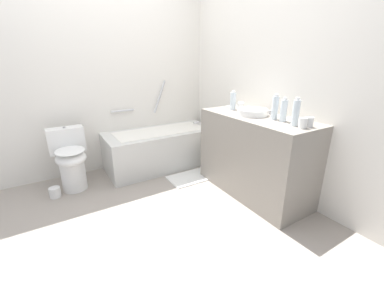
# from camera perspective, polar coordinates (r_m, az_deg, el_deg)

# --- Properties ---
(ground_plane) EXTENTS (3.94, 3.94, 0.00)m
(ground_plane) POSITION_cam_1_polar(r_m,az_deg,el_deg) (2.41, -11.87, -16.21)
(ground_plane) COLOR #9E9389
(wall_back_tiled) EXTENTS (3.34, 0.10, 2.39)m
(wall_back_tiled) POSITION_cam_1_polar(r_m,az_deg,el_deg) (3.28, -21.63, 14.66)
(wall_back_tiled) COLOR white
(wall_back_tiled) RESTS_ON ground_plane
(wall_right_mirror) EXTENTS (0.10, 2.97, 2.39)m
(wall_right_mirror) POSITION_cam_1_polar(r_m,az_deg,el_deg) (2.84, 17.40, 14.63)
(wall_right_mirror) COLOR white
(wall_right_mirror) RESTS_ON ground_plane
(bathtub) EXTENTS (1.44, 0.64, 1.12)m
(bathtub) POSITION_cam_1_polar(r_m,az_deg,el_deg) (3.30, -7.24, -0.71)
(bathtub) COLOR silver
(bathtub) RESTS_ON ground_plane
(toilet) EXTENTS (0.38, 0.50, 0.68)m
(toilet) POSITION_cam_1_polar(r_m,az_deg,el_deg) (2.98, -26.63, -3.13)
(toilet) COLOR white
(toilet) RESTS_ON ground_plane
(vanity_counter) EXTENTS (0.53, 1.24, 0.85)m
(vanity_counter) POSITION_cam_1_polar(r_m,az_deg,el_deg) (2.65, 14.34, -2.63)
(vanity_counter) COLOR gray
(vanity_counter) RESTS_ON ground_plane
(sink_basin) EXTENTS (0.31, 0.31, 0.06)m
(sink_basin) POSITION_cam_1_polar(r_m,az_deg,el_deg) (2.55, 13.99, 7.30)
(sink_basin) COLOR white
(sink_basin) RESTS_ON vanity_counter
(sink_faucet) EXTENTS (0.11, 0.15, 0.06)m
(sink_faucet) POSITION_cam_1_polar(r_m,az_deg,el_deg) (2.69, 16.78, 7.54)
(sink_faucet) COLOR #AFAFB4
(sink_faucet) RESTS_ON vanity_counter
(water_bottle_0) EXTENTS (0.06, 0.06, 0.21)m
(water_bottle_0) POSITION_cam_1_polar(r_m,az_deg,el_deg) (2.79, 9.62, 9.98)
(water_bottle_0) COLOR silver
(water_bottle_0) RESTS_ON vanity_counter
(water_bottle_1) EXTENTS (0.06, 0.06, 0.24)m
(water_bottle_1) POSITION_cam_1_polar(r_m,az_deg,el_deg) (2.40, 18.92, 8.08)
(water_bottle_1) COLOR silver
(water_bottle_1) RESTS_ON vanity_counter
(water_bottle_2) EXTENTS (0.06, 0.06, 0.24)m
(water_bottle_2) POSITION_cam_1_polar(r_m,az_deg,el_deg) (2.22, 23.21, 6.78)
(water_bottle_2) COLOR silver
(water_bottle_2) RESTS_ON vanity_counter
(water_bottle_3) EXTENTS (0.06, 0.06, 0.22)m
(water_bottle_3) POSITION_cam_1_polar(r_m,az_deg,el_deg) (2.36, 20.74, 7.41)
(water_bottle_3) COLOR silver
(water_bottle_3) RESTS_ON vanity_counter
(drinking_glass_0) EXTENTS (0.07, 0.07, 0.09)m
(drinking_glass_0) POSITION_cam_1_polar(r_m,az_deg,el_deg) (2.77, 11.29, 8.66)
(drinking_glass_0) COLOR white
(drinking_glass_0) RESTS_ON vanity_counter
(drinking_glass_1) EXTENTS (0.06, 0.06, 0.08)m
(drinking_glass_1) POSITION_cam_1_polar(r_m,az_deg,el_deg) (2.24, 25.86, 4.65)
(drinking_glass_1) COLOR white
(drinking_glass_1) RESTS_ON vanity_counter
(drinking_glass_2) EXTENTS (0.07, 0.07, 0.09)m
(drinking_glass_2) POSITION_cam_1_polar(r_m,az_deg,el_deg) (2.18, 24.62, 4.52)
(drinking_glass_2) COLOR white
(drinking_glass_2) RESTS_ON vanity_counter
(soap_dish) EXTENTS (0.09, 0.06, 0.02)m
(soap_dish) POSITION_cam_1_polar(r_m,az_deg,el_deg) (2.90, 8.82, 8.57)
(soap_dish) COLOR white
(soap_dish) RESTS_ON vanity_counter
(bath_mat) EXTENTS (0.54, 0.34, 0.01)m
(bath_mat) POSITION_cam_1_polar(r_m,az_deg,el_deg) (3.03, -0.31, -7.83)
(bath_mat) COLOR white
(bath_mat) RESTS_ON ground_plane
(toilet_paper_roll) EXTENTS (0.11, 0.11, 0.11)m
(toilet_paper_roll) POSITION_cam_1_polar(r_m,az_deg,el_deg) (2.99, -29.51, -9.84)
(toilet_paper_roll) COLOR white
(toilet_paper_roll) RESTS_ON ground_plane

